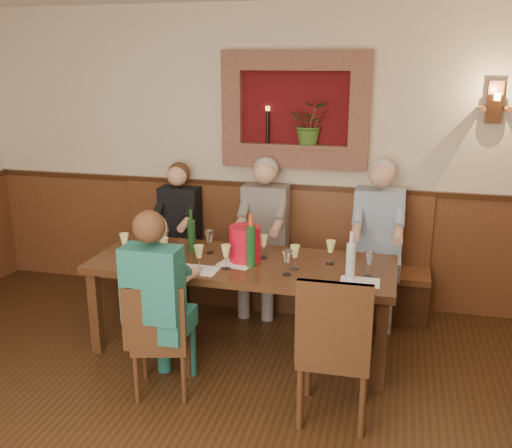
{
  "coord_description": "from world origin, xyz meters",
  "views": [
    {
      "loc": [
        1.15,
        -2.27,
        2.28
      ],
      "look_at": [
        0.1,
        1.9,
        1.05
      ],
      "focal_mm": 40.0,
      "sensor_mm": 36.0,
      "label": 1
    }
  ],
  "objects_px": {
    "person_bench_right": "(376,255)",
    "person_chair_front": "(160,319)",
    "person_bench_mid": "(263,247)",
    "chair_near_right": "(334,377)",
    "chair_near_left": "(163,360)",
    "person_bench_left": "(178,244)",
    "spittoon_bucket": "(245,244)",
    "wine_bottle_green_a": "(251,245)",
    "wine_bottle_green_b": "(191,235)",
    "water_bottle": "(351,261)",
    "bench": "(268,270)",
    "dining_table": "(242,270)"
  },
  "relations": [
    {
      "from": "chair_near_right",
      "to": "wine_bottle_green_a",
      "type": "xyz_separation_m",
      "value": [
        -0.74,
        0.7,
        0.62
      ]
    },
    {
      "from": "spittoon_bucket",
      "to": "wine_bottle_green_a",
      "type": "height_order",
      "value": "wine_bottle_green_a"
    },
    {
      "from": "chair_near_left",
      "to": "person_chair_front",
      "type": "relative_size",
      "value": 0.63
    },
    {
      "from": "water_bottle",
      "to": "bench",
      "type": "bearing_deg",
      "value": 127.09
    },
    {
      "from": "chair_near_right",
      "to": "wine_bottle_green_a",
      "type": "distance_m",
      "value": 1.2
    },
    {
      "from": "person_bench_left",
      "to": "person_chair_front",
      "type": "relative_size",
      "value": 0.99
    },
    {
      "from": "person_bench_right",
      "to": "person_chair_front",
      "type": "bearing_deg",
      "value": -130.76
    },
    {
      "from": "person_bench_left",
      "to": "spittoon_bucket",
      "type": "bearing_deg",
      "value": -42.19
    },
    {
      "from": "bench",
      "to": "person_bench_mid",
      "type": "relative_size",
      "value": 2.09
    },
    {
      "from": "wine_bottle_green_a",
      "to": "wine_bottle_green_b",
      "type": "relative_size",
      "value": 1.17
    },
    {
      "from": "dining_table",
      "to": "water_bottle",
      "type": "height_order",
      "value": "water_bottle"
    },
    {
      "from": "dining_table",
      "to": "wine_bottle_green_a",
      "type": "distance_m",
      "value": 0.28
    },
    {
      "from": "wine_bottle_green_b",
      "to": "water_bottle",
      "type": "relative_size",
      "value": 0.97
    },
    {
      "from": "chair_near_left",
      "to": "spittoon_bucket",
      "type": "height_order",
      "value": "spittoon_bucket"
    },
    {
      "from": "wine_bottle_green_b",
      "to": "water_bottle",
      "type": "height_order",
      "value": "water_bottle"
    },
    {
      "from": "bench",
      "to": "wine_bottle_green_a",
      "type": "relative_size",
      "value": 7.22
    },
    {
      "from": "person_bench_mid",
      "to": "spittoon_bucket",
      "type": "xyz_separation_m",
      "value": [
        0.05,
        -0.82,
        0.3
      ]
    },
    {
      "from": "chair_near_left",
      "to": "spittoon_bucket",
      "type": "distance_m",
      "value": 1.1
    },
    {
      "from": "chair_near_right",
      "to": "wine_bottle_green_a",
      "type": "bearing_deg",
      "value": 135.48
    },
    {
      "from": "wine_bottle_green_b",
      "to": "chair_near_left",
      "type": "bearing_deg",
      "value": -83.74
    },
    {
      "from": "water_bottle",
      "to": "person_chair_front",
      "type": "bearing_deg",
      "value": -155.14
    },
    {
      "from": "person_bench_right",
      "to": "water_bottle",
      "type": "distance_m",
      "value": 1.09
    },
    {
      "from": "dining_table",
      "to": "person_chair_front",
      "type": "relative_size",
      "value": 1.76
    },
    {
      "from": "dining_table",
      "to": "bench",
      "type": "relative_size",
      "value": 0.8
    },
    {
      "from": "bench",
      "to": "person_bench_mid",
      "type": "xyz_separation_m",
      "value": [
        -0.03,
        -0.11,
        0.27
      ]
    },
    {
      "from": "spittoon_bucket",
      "to": "person_bench_left",
      "type": "bearing_deg",
      "value": 137.81
    },
    {
      "from": "dining_table",
      "to": "chair_near_right",
      "type": "height_order",
      "value": "chair_near_right"
    },
    {
      "from": "chair_near_right",
      "to": "person_chair_front",
      "type": "height_order",
      "value": "person_chair_front"
    },
    {
      "from": "dining_table",
      "to": "chair_near_left",
      "type": "xyz_separation_m",
      "value": [
        -0.37,
        -0.78,
        -0.43
      ]
    },
    {
      "from": "person_bench_left",
      "to": "water_bottle",
      "type": "bearing_deg",
      "value": -30.7
    },
    {
      "from": "chair_near_right",
      "to": "water_bottle",
      "type": "bearing_deg",
      "value": 86.1
    },
    {
      "from": "person_bench_right",
      "to": "wine_bottle_green_a",
      "type": "height_order",
      "value": "person_bench_right"
    },
    {
      "from": "water_bottle",
      "to": "wine_bottle_green_a",
      "type": "bearing_deg",
      "value": 171.99
    },
    {
      "from": "person_bench_left",
      "to": "wine_bottle_green_a",
      "type": "distance_m",
      "value": 1.41
    },
    {
      "from": "person_bench_mid",
      "to": "person_chair_front",
      "type": "xyz_separation_m",
      "value": [
        -0.35,
        -1.62,
        -0.03
      ]
    },
    {
      "from": "chair_near_right",
      "to": "person_chair_front",
      "type": "distance_m",
      "value": 1.24
    },
    {
      "from": "bench",
      "to": "chair_near_right",
      "type": "distance_m",
      "value": 1.93
    },
    {
      "from": "person_bench_right",
      "to": "wine_bottle_green_b",
      "type": "bearing_deg",
      "value": -154.61
    },
    {
      "from": "person_bench_left",
      "to": "wine_bottle_green_b",
      "type": "distance_m",
      "value": 0.89
    },
    {
      "from": "chair_near_left",
      "to": "person_bench_left",
      "type": "xyz_separation_m",
      "value": [
        -0.52,
        1.62,
        0.31
      ]
    },
    {
      "from": "bench",
      "to": "chair_near_left",
      "type": "xyz_separation_m",
      "value": [
        -0.37,
        -1.73,
        -0.08
      ]
    },
    {
      "from": "person_bench_mid",
      "to": "chair_near_right",
      "type": "bearing_deg",
      "value": -62.07
    },
    {
      "from": "chair_near_left",
      "to": "chair_near_right",
      "type": "relative_size",
      "value": 0.83
    },
    {
      "from": "person_bench_right",
      "to": "spittoon_bucket",
      "type": "relative_size",
      "value": 5.17
    },
    {
      "from": "wine_bottle_green_a",
      "to": "water_bottle",
      "type": "bearing_deg",
      "value": -8.01
    },
    {
      "from": "chair_near_left",
      "to": "person_bench_left",
      "type": "relative_size",
      "value": 0.63
    },
    {
      "from": "dining_table",
      "to": "chair_near_left",
      "type": "height_order",
      "value": "chair_near_left"
    },
    {
      "from": "person_chair_front",
      "to": "wine_bottle_green_a",
      "type": "height_order",
      "value": "person_chair_front"
    },
    {
      "from": "bench",
      "to": "chair_near_right",
      "type": "height_order",
      "value": "bench"
    },
    {
      "from": "wine_bottle_green_a",
      "to": "water_bottle",
      "type": "distance_m",
      "value": 0.78
    }
  ]
}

